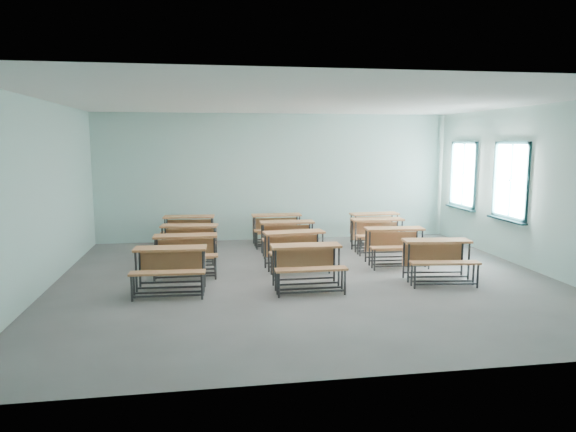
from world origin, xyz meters
The scene contains 13 objects.
room centered at (0.08, 0.03, 1.60)m, with size 9.04×8.04×3.24m.
desk_unit_r0c0 centered at (-2.40, -0.46, 0.50)m, with size 1.23×0.86×0.74m.
desk_unit_r0c1 centered at (-0.11, -0.61, 0.50)m, with size 1.19×0.80×0.74m.
desk_unit_r0c2 centered at (2.30, -0.53, 0.50)m, with size 1.27×0.93×0.74m.
desk_unit_r1c0 centered at (-2.19, 0.69, 0.50)m, with size 1.19×0.80×0.74m.
desk_unit_r1c1 centered at (-0.08, 0.73, 0.50)m, with size 1.27×0.92×0.74m.
desk_unit_r1c2 centered at (2.01, 0.83, 0.50)m, with size 1.24×0.88×0.74m.
desk_unit_r2c0 centered at (-2.16, 1.89, 0.50)m, with size 1.28×0.93×0.74m.
desk_unit_r2c1 centered at (-0.02, 2.04, 0.50)m, with size 1.20×0.82×0.74m.
desk_unit_r2c2 centered at (2.09, 2.11, 0.50)m, with size 1.22×0.84×0.74m.
desk_unit_r3c0 centered at (-2.21, 3.25, 0.50)m, with size 1.25×0.89×0.74m.
desk_unit_r3c1 centered at (-0.10, 3.19, 0.50)m, with size 1.20×0.82×0.74m.
desk_unit_r3c2 centered at (2.34, 3.01, 0.50)m, with size 1.24×0.87×0.74m.
Camera 1 is at (-1.78, -8.98, 2.49)m, focal length 32.00 mm.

